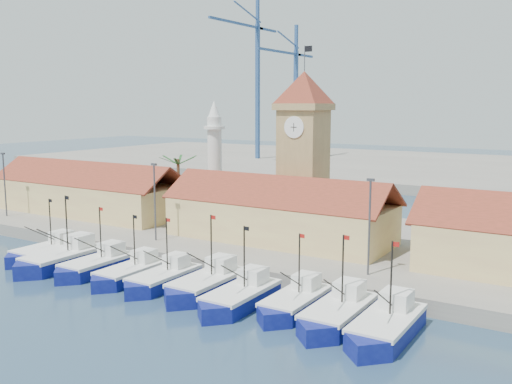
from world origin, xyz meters
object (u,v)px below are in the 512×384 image
Objects in this scene: boat_5 at (206,286)px; minaret at (215,158)px; clock_tower at (303,147)px; boat_0 at (45,253)px.

minaret reaches higher than boat_5.
clock_tower is at bearing 94.53° from boat_5.
clock_tower reaches higher than boat_0.
boat_5 is 25.46m from clock_tower.
clock_tower is at bearing -7.61° from minaret.
minaret reaches higher than boat_0.
clock_tower reaches higher than minaret.
boat_0 is 22.43m from boat_5.
boat_5 is at bearing -85.47° from clock_tower.
boat_5 is at bearing -55.89° from minaret.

